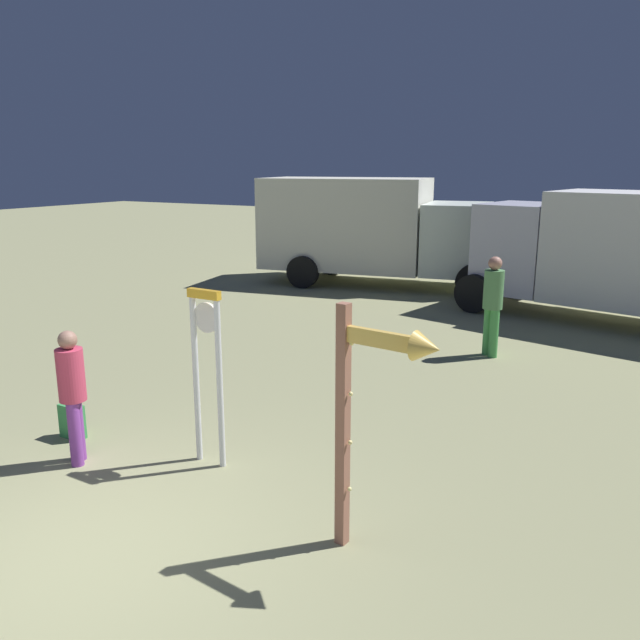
# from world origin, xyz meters

# --- Properties ---
(ground_plane) EXTENTS (80.00, 80.00, 0.00)m
(ground_plane) POSITION_xyz_m (0.00, 0.00, 0.00)
(ground_plane) COLOR gray
(standing_clock) EXTENTS (0.44, 0.11, 2.07)m
(standing_clock) POSITION_xyz_m (-0.15, 2.11, 1.25)
(standing_clock) COLOR silver
(standing_clock) RESTS_ON ground_plane
(arrow_sign) EXTENTS (0.97, 0.30, 2.28)m
(arrow_sign) POSITION_xyz_m (2.25, 1.34, 1.54)
(arrow_sign) COLOR #9F6751
(arrow_sign) RESTS_ON ground_plane
(person_near_clock) EXTENTS (0.31, 0.31, 1.60)m
(person_near_clock) POSITION_xyz_m (-1.52, 1.36, 0.90)
(person_near_clock) COLOR purple
(person_near_clock) RESTS_ON ground_plane
(backpack) EXTENTS (0.34, 0.19, 0.44)m
(backpack) POSITION_xyz_m (-2.14, 1.82, 0.22)
(backpack) COLOR #3D9A50
(backpack) RESTS_ON ground_plane
(person_distant) EXTENTS (0.35, 0.35, 1.83)m
(person_distant) POSITION_xyz_m (1.62, 7.97, 1.02)
(person_distant) COLOR #459F4B
(person_distant) RESTS_ON ground_plane
(box_truck_far) EXTENTS (6.90, 3.57, 3.01)m
(box_truck_far) POSITION_xyz_m (-3.34, 13.44, 1.64)
(box_truck_far) COLOR silver
(box_truck_far) RESTS_ON ground_plane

